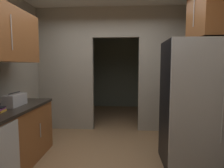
# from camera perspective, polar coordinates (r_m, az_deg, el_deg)

# --- Properties ---
(ground) EXTENTS (20.00, 20.00, 0.00)m
(ground) POSITION_cam_1_polar(r_m,az_deg,el_deg) (3.02, -3.00, -23.63)
(ground) COLOR #93704C
(kitchen_partition) EXTENTS (3.33, 0.12, 2.75)m
(kitchen_partition) POSITION_cam_1_polar(r_m,az_deg,el_deg) (4.30, -0.92, 5.60)
(kitchen_partition) COLOR #9E998C
(kitchen_partition) RESTS_ON ground
(adjoining_room_shell) EXTENTS (3.33, 2.57, 2.75)m
(adjoining_room_shell) POSITION_cam_1_polar(r_m,az_deg,el_deg) (6.05, 0.81, 4.64)
(adjoining_room_shell) COLOR gray
(adjoining_room_shell) RESTS_ON ground
(refrigerator) EXTENTS (0.70, 0.76, 1.83)m
(refrigerator) POSITION_cam_1_polar(r_m,az_deg,el_deg) (2.97, 22.05, -5.72)
(refrigerator) COLOR black
(refrigerator) RESTS_ON ground
(lower_cabinet_run) EXTENTS (0.68, 1.79, 0.88)m
(lower_cabinet_run) POSITION_cam_1_polar(r_m,az_deg,el_deg) (3.09, -29.67, -14.68)
(lower_cabinet_run) COLOR brown
(lower_cabinet_run) RESTS_ON ground
(dishwasher) EXTENTS (0.02, 0.56, 0.82)m
(dishwasher) POSITION_cam_1_polar(r_m,az_deg,el_deg) (2.55, -29.65, -19.87)
(dishwasher) COLOR #B7BABC
(dishwasher) RESTS_ON ground
(upper_cabinet_fridgeside) EXTENTS (0.36, 0.77, 0.87)m
(upper_cabinet_fridgeside) POSITION_cam_1_polar(r_m,az_deg,el_deg) (3.20, 26.70, 19.80)
(upper_cabinet_fridgeside) COLOR brown
(boombox) EXTENTS (0.19, 0.38, 0.20)m
(boombox) POSITION_cam_1_polar(r_m,az_deg,el_deg) (3.15, -27.25, -4.30)
(boombox) COLOR #B2B2B7
(boombox) RESTS_ON lower_cabinet_run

